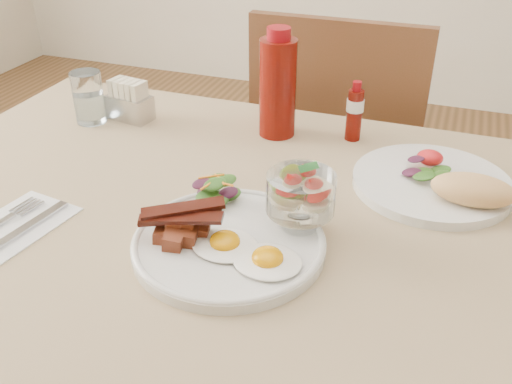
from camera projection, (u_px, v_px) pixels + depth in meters
The scene contains 13 objects.
table at pixel (255, 263), 0.94m from camera, with size 1.33×0.88×0.75m.
chair_far at pixel (338, 160), 1.55m from camera, with size 0.42×0.42×0.93m.
main_plate at pixel (229, 244), 0.82m from camera, with size 0.28×0.28×0.02m, color silver.
fried_eggs at pixel (246, 251), 0.78m from camera, with size 0.19×0.13×0.03m.
bacon_potato_pile at pixel (181, 226), 0.81m from camera, with size 0.13×0.09×0.05m.
side_salad at pixel (217, 191), 0.90m from camera, with size 0.08×0.07×0.04m.
fruit_cup at pixel (301, 194), 0.82m from camera, with size 0.10×0.10×0.10m.
second_plate at pixel (441, 183), 0.95m from camera, with size 0.27×0.27×0.07m.
ketchup_bottle at pixel (278, 86), 1.11m from camera, with size 0.07×0.07×0.22m.
hot_sauce_bottle at pixel (355, 112), 1.11m from camera, with size 0.04×0.04×0.12m.
sugar_caddy at pixel (129, 102), 1.20m from camera, with size 0.10×0.07×0.09m.
water_glass at pixel (89, 100), 1.19m from camera, with size 0.06×0.06×0.11m.
napkin_cutlery at pixel (5, 232), 0.86m from camera, with size 0.15×0.23×0.01m.
Camera 1 is at (0.25, -0.70, 1.25)m, focal length 40.00 mm.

